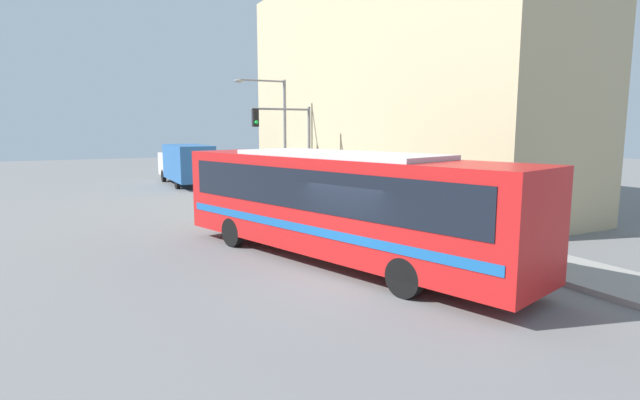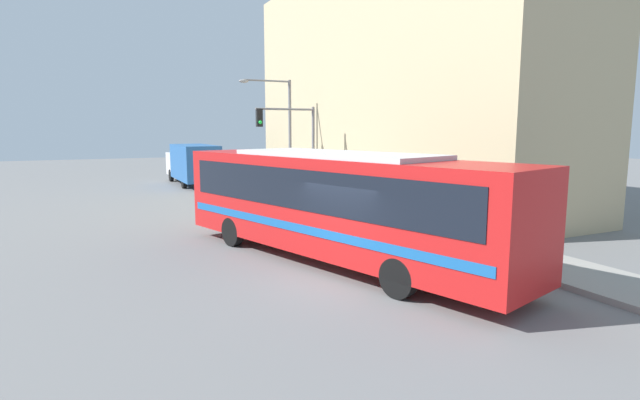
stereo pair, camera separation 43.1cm
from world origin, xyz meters
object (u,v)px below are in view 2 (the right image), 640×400
(city_bus, at_px, (334,199))
(fire_hydrant, at_px, (425,224))
(traffic_light_pole, at_px, (293,136))
(delivery_truck, at_px, (192,163))
(street_lamp, at_px, (282,124))
(pedestrian_near_corner, at_px, (399,201))

(city_bus, distance_m, fire_hydrant, 4.94)
(traffic_light_pole, bearing_deg, delivery_truck, 104.60)
(city_bus, bearing_deg, fire_hydrant, 2.05)
(fire_hydrant, xyz_separation_m, street_lamp, (-0.23, 13.30, 3.67))
(city_bus, height_order, fire_hydrant, city_bus)
(delivery_truck, xyz_separation_m, fire_hydrant, (3.97, -21.17, -1.04))
(street_lamp, bearing_deg, pedestrian_near_corner, -85.25)
(city_bus, distance_m, pedestrian_near_corner, 6.66)
(delivery_truck, bearing_deg, street_lamp, -64.58)
(delivery_truck, height_order, fire_hydrant, delivery_truck)
(fire_hydrant, height_order, street_lamp, street_lamp)
(delivery_truck, height_order, traffic_light_pole, traffic_light_pole)
(delivery_truck, relative_size, fire_hydrant, 11.85)
(delivery_truck, height_order, pedestrian_near_corner, delivery_truck)
(delivery_truck, xyz_separation_m, pedestrian_near_corner, (4.63, -18.57, -0.57))
(street_lamp, bearing_deg, city_bus, -106.11)
(city_bus, xyz_separation_m, street_lamp, (4.27, 14.80, 2.30))
(city_bus, height_order, street_lamp, street_lamp)
(city_bus, bearing_deg, traffic_light_pole, 56.54)
(traffic_light_pole, distance_m, pedestrian_near_corner, 7.86)
(fire_hydrant, bearing_deg, pedestrian_near_corner, 75.76)
(city_bus, bearing_deg, pedestrian_near_corner, 22.12)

